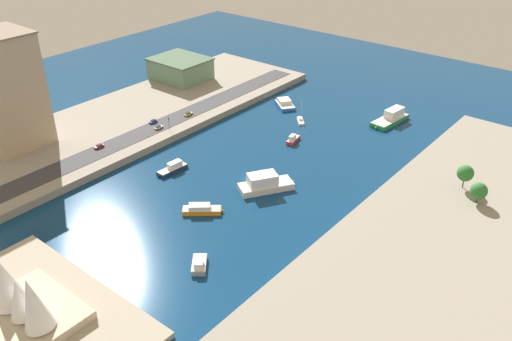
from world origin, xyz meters
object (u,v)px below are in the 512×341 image
Objects in this scene: catamaran_blue at (285,104)px; pickup_red at (99,146)px; tugboat_red at (293,139)px; hatchback_blue at (153,121)px; apartment_midrise_tan at (5,91)px; terminal_long_green at (180,68)px; opera_landmark at (21,302)px; patrol_launch_navy at (173,168)px; traffic_light_waterfront at (169,122)px; ferry_white_commuter at (265,183)px; van_white at (159,127)px; sailboat_small_white at (301,120)px; yacht_sleek_gray at (199,264)px; ferry_green_doubledeck at (391,118)px; taxi_yellow_cab at (188,114)px; water_taxi_orange at (202,209)px.

pickup_red is (33.05, 102.71, 3.00)m from catamaran_blue.
pickup_red is at bearing 47.52° from tugboat_red.
catamaran_blue is 76.09m from hatchback_blue.
apartment_midrise_tan is 1.61× the size of terminal_long_green.
opera_landmark reaches higher than terminal_long_green.
patrol_launch_navy is at bearing 93.41° from catamaran_blue.
pickup_red is at bearing 73.01° from traffic_light_waterfront.
ferry_white_commuter is 4.91× the size of pickup_red.
sailboat_small_white is at bearing -128.18° from van_white.
patrol_launch_navy is 39.01m from van_white.
catamaran_blue is (5.48, -91.95, -0.03)m from patrol_launch_navy.
sailboat_small_white reaches higher than ferry_white_commuter.
yacht_sleek_gray is at bearing -112.44° from opera_landmark.
van_white is at bearing 158.16° from hatchback_blue.
apartment_midrise_tan is at bearing 51.66° from traffic_light_waterfront.
ferry_green_doubledeck is at bearing -130.86° from apartment_midrise_tan.
ferry_white_commuter reaches higher than taxi_yellow_cab.
tugboat_red is 93.55m from pickup_red.
opera_landmark is at bearing 85.28° from ferry_green_doubledeck.
opera_landmark is at bearing 150.95° from apartment_midrise_tan.
apartment_midrise_tan reaches higher than patrol_launch_navy.
traffic_light_waterfront is at bearing 131.37° from terminal_long_green.
taxi_yellow_cab is (-44.05, 37.23, -5.67)m from terminal_long_green.
ferry_green_doubledeck is 5.64× the size of van_white.
taxi_yellow_cab is at bearing -96.08° from pickup_red.
tugboat_red is 59.63m from taxi_yellow_cab.
pickup_red is (80.30, 24.55, 1.52)m from ferry_white_commuter.
apartment_midrise_tan is at bearing -29.05° from opera_landmark.
catamaran_blue is at bearing -110.98° from van_white.
van_white is 131.83m from opera_landmark.
ferry_white_commuter reaches higher than tugboat_red.
water_taxi_orange is at bearing 154.61° from patrol_launch_navy.
taxi_yellow_cab is (74.62, -28.74, 1.46)m from ferry_white_commuter.
van_white is (27.11, 70.71, 2.96)m from catamaran_blue.
traffic_light_waterfront is 0.21× the size of opera_landmark.
sailboat_small_white is 173.74m from opera_landmark.
ferry_white_commuter is at bearing -163.00° from pickup_red.
hatchback_blue is (64.68, 33.96, 3.07)m from tugboat_red.
taxi_yellow_cab is 1.05× the size of pickup_red.
van_white is at bearing -100.51° from pickup_red.
ferry_white_commuter is at bearing -161.73° from patrol_launch_navy.
water_taxi_orange is 97.91m from sailboat_small_white.
opera_landmark is (-39.95, 184.12, 7.41)m from catamaran_blue.
tugboat_red reaches higher than water_taxi_orange.
patrol_launch_navy is 84.75m from apartment_midrise_tan.
ferry_white_commuter is at bearing 171.59° from traffic_light_waterfront.
ferry_white_commuter is 47.63m from tugboat_red.
hatchback_blue is (73.34, -40.03, 2.97)m from water_taxi_orange.
ferry_white_commuter reaches higher than ferry_green_doubledeck.
water_taxi_orange is 0.44× the size of terminal_long_green.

